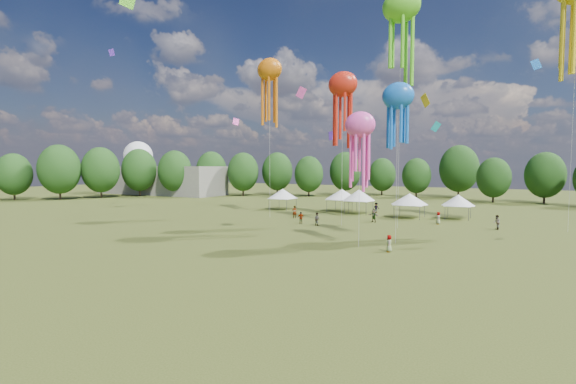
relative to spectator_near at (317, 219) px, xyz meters
The scene contains 8 objects.
ground 38.09m from the spectator_near, 80.66° to the right, with size 300.00×300.00×0.00m, color #384416.
spectator_near is the anchor object (origin of this frame).
spectators_far 10.17m from the spectator_near, 43.19° to the left, with size 28.32×31.53×1.93m.
festival_tents 16.13m from the spectator_near, 87.40° to the left, with size 34.87×9.01×4.08m.
show_kites 24.24m from the spectator_near, 16.47° to the left, with size 43.71×23.71×31.10m.
treeline 25.68m from the spectator_near, 84.69° to the left, with size 201.57×95.24×13.43m.
hangar 74.34m from the spectator_near, 152.39° to the left, with size 40.00×12.00×8.00m, color gray.
radome 91.71m from the spectator_near, 153.71° to the left, with size 9.00×9.00×16.00m.
Camera 1 is at (16.20, -10.74, 7.85)m, focal length 24.89 mm.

